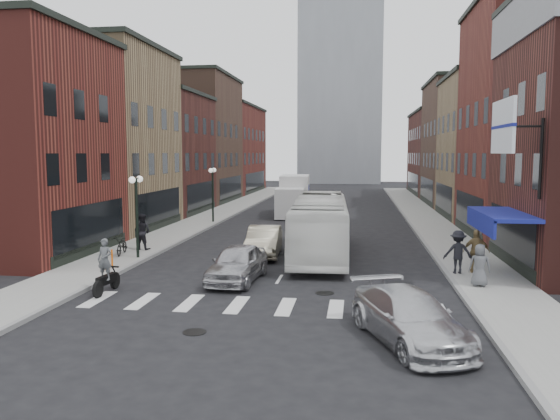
{
  "coord_description": "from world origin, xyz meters",
  "views": [
    {
      "loc": [
        3.16,
        -20.97,
        5.23
      ],
      "look_at": [
        -0.88,
        7.39,
        2.21
      ],
      "focal_mm": 35.0,
      "sensor_mm": 36.0,
      "label": 1
    }
  ],
  "objects_px": {
    "motorcycle_rider": "(106,268)",
    "ped_right_c": "(480,265)",
    "sedan_left_near": "(237,263)",
    "parked_bicycle": "(122,246)",
    "ped_right_b": "(476,251)",
    "streetlamp_far": "(213,184)",
    "ped_left_solo": "(142,232)",
    "streetlamp_near": "(136,201)",
    "curb_car": "(409,317)",
    "sedan_left_far": "(264,241)",
    "billboard_sign": "(505,128)",
    "ped_right_a": "(458,252)",
    "transit_bus": "(320,226)",
    "box_truck": "(294,196)",
    "bike_rack": "(109,260)"
  },
  "relations": [
    {
      "from": "motorcycle_rider",
      "to": "parked_bicycle",
      "type": "relative_size",
      "value": 1.2
    },
    {
      "from": "streetlamp_far",
      "to": "ped_right_c",
      "type": "distance_m",
      "value": 23.41
    },
    {
      "from": "ped_right_c",
      "to": "ped_right_a",
      "type": "bearing_deg",
      "value": -70.96
    },
    {
      "from": "streetlamp_near",
      "to": "box_truck",
      "type": "xyz_separation_m",
      "value": [
        5.3,
        19.97,
        -1.27
      ]
    },
    {
      "from": "billboard_sign",
      "to": "box_truck",
      "type": "height_order",
      "value": "billboard_sign"
    },
    {
      "from": "bike_rack",
      "to": "ped_right_b",
      "type": "distance_m",
      "value": 15.87
    },
    {
      "from": "transit_bus",
      "to": "curb_car",
      "type": "xyz_separation_m",
      "value": [
        3.31,
        -12.33,
        -0.84
      ]
    },
    {
      "from": "streetlamp_near",
      "to": "ped_left_solo",
      "type": "distance_m",
      "value": 2.84
    },
    {
      "from": "sedan_left_far",
      "to": "parked_bicycle",
      "type": "distance_m",
      "value": 7.11
    },
    {
      "from": "parked_bicycle",
      "to": "ped_right_a",
      "type": "relative_size",
      "value": 0.94
    },
    {
      "from": "parked_bicycle",
      "to": "transit_bus",
      "type": "bearing_deg",
      "value": -0.12
    },
    {
      "from": "streetlamp_far",
      "to": "sedan_left_far",
      "type": "xyz_separation_m",
      "value": [
        5.9,
        -12.0,
        -2.16
      ]
    },
    {
      "from": "motorcycle_rider",
      "to": "curb_car",
      "type": "height_order",
      "value": "motorcycle_rider"
    },
    {
      "from": "billboard_sign",
      "to": "ped_right_a",
      "type": "xyz_separation_m",
      "value": [
        -1.19,
        2.04,
        -5.07
      ]
    },
    {
      "from": "motorcycle_rider",
      "to": "ped_right_c",
      "type": "distance_m",
      "value": 14.11
    },
    {
      "from": "curb_car",
      "to": "parked_bicycle",
      "type": "height_order",
      "value": "curb_car"
    },
    {
      "from": "ped_right_b",
      "to": "streetlamp_near",
      "type": "bearing_deg",
      "value": 4.36
    },
    {
      "from": "motorcycle_rider",
      "to": "curb_car",
      "type": "xyz_separation_m",
      "value": [
        10.71,
        -3.82,
        -0.26
      ]
    },
    {
      "from": "streetlamp_far",
      "to": "bike_rack",
      "type": "relative_size",
      "value": 5.14
    },
    {
      "from": "streetlamp_far",
      "to": "sedan_left_far",
      "type": "height_order",
      "value": "streetlamp_far"
    },
    {
      "from": "streetlamp_near",
      "to": "streetlamp_far",
      "type": "bearing_deg",
      "value": 90.0
    },
    {
      "from": "transit_bus",
      "to": "sedan_left_far",
      "type": "distance_m",
      "value": 2.96
    },
    {
      "from": "motorcycle_rider",
      "to": "ped_right_a",
      "type": "relative_size",
      "value": 1.14
    },
    {
      "from": "transit_bus",
      "to": "ped_right_b",
      "type": "distance_m",
      "value": 7.77
    },
    {
      "from": "sedan_left_near",
      "to": "ped_right_c",
      "type": "distance_m",
      "value": 9.46
    },
    {
      "from": "ped_left_solo",
      "to": "ped_right_a",
      "type": "xyz_separation_m",
      "value": [
        15.42,
        -3.56,
        -0.04
      ]
    },
    {
      "from": "sedan_left_far",
      "to": "ped_right_c",
      "type": "distance_m",
      "value": 10.92
    },
    {
      "from": "motorcycle_rider",
      "to": "ped_right_a",
      "type": "distance_m",
      "value": 14.28
    },
    {
      "from": "streetlamp_far",
      "to": "ped_left_solo",
      "type": "relative_size",
      "value": 2.16
    },
    {
      "from": "bike_rack",
      "to": "transit_bus",
      "type": "relative_size",
      "value": 0.07
    },
    {
      "from": "motorcycle_rider",
      "to": "sedan_left_far",
      "type": "distance_m",
      "value": 9.36
    },
    {
      "from": "sedan_left_near",
      "to": "ped_right_c",
      "type": "height_order",
      "value": "ped_right_c"
    },
    {
      "from": "transit_bus",
      "to": "ped_right_c",
      "type": "xyz_separation_m",
      "value": [
        6.5,
        -6.03,
        -0.59
      ]
    },
    {
      "from": "box_truck",
      "to": "curb_car",
      "type": "xyz_separation_m",
      "value": [
        6.73,
        -29.96,
        -0.93
      ]
    },
    {
      "from": "curb_car",
      "to": "billboard_sign",
      "type": "bearing_deg",
      "value": 37.2
    },
    {
      "from": "motorcycle_rider",
      "to": "ped_right_b",
      "type": "height_order",
      "value": "motorcycle_rider"
    },
    {
      "from": "sedan_left_far",
      "to": "billboard_sign",
      "type": "bearing_deg",
      "value": -32.72
    },
    {
      "from": "billboard_sign",
      "to": "sedan_left_near",
      "type": "relative_size",
      "value": 0.84
    },
    {
      "from": "curb_car",
      "to": "box_truck",
      "type": "bearing_deg",
      "value": 81.25
    },
    {
      "from": "parked_bicycle",
      "to": "ped_right_b",
      "type": "bearing_deg",
      "value": -16.54
    },
    {
      "from": "sedan_left_near",
      "to": "parked_bicycle",
      "type": "distance_m",
      "value": 8.01
    },
    {
      "from": "motorcycle_rider",
      "to": "sedan_left_far",
      "type": "height_order",
      "value": "motorcycle_rider"
    },
    {
      "from": "streetlamp_far",
      "to": "parked_bicycle",
      "type": "bearing_deg",
      "value": -94.56
    },
    {
      "from": "transit_bus",
      "to": "curb_car",
      "type": "height_order",
      "value": "transit_bus"
    },
    {
      "from": "motorcycle_rider",
      "to": "ped_left_solo",
      "type": "relative_size",
      "value": 1.09
    },
    {
      "from": "motorcycle_rider",
      "to": "sedan_left_near",
      "type": "height_order",
      "value": "motorcycle_rider"
    },
    {
      "from": "sedan_left_far",
      "to": "ped_right_c",
      "type": "bearing_deg",
      "value": -35.49
    },
    {
      "from": "streetlamp_near",
      "to": "sedan_left_near",
      "type": "relative_size",
      "value": 0.93
    },
    {
      "from": "parked_bicycle",
      "to": "ped_right_a",
      "type": "height_order",
      "value": "ped_right_a"
    },
    {
      "from": "ped_right_c",
      "to": "transit_bus",
      "type": "bearing_deg",
      "value": -34.46
    }
  ]
}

